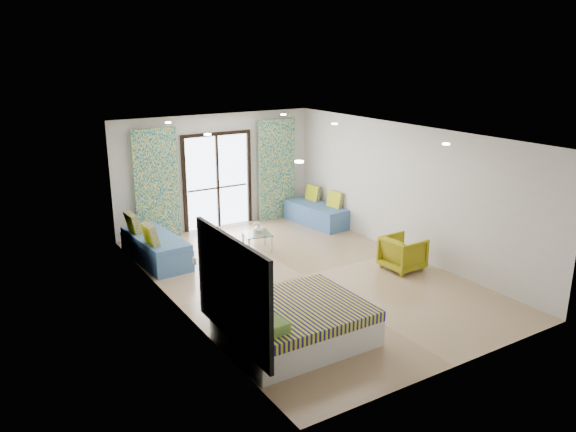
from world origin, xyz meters
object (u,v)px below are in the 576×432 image
bed (294,323)px  daybed_right (317,213)px  coffee_table (257,235)px  armchair (403,252)px  daybed_left (155,247)px

bed → daybed_right: (3.59, 4.61, -0.02)m
coffee_table → armchair: (1.88, -2.45, 0.03)m
daybed_right → daybed_left: bearing=179.0°
bed → daybed_right: daybed_right is taller
daybed_left → daybed_right: bearing=1.6°
bed → daybed_right: bearing=52.1°
daybed_left → daybed_right: (4.23, 0.39, -0.03)m
bed → coffee_table: (1.43, 3.72, 0.04)m
daybed_right → bed: bearing=-134.2°
daybed_right → coffee_table: bearing=-163.8°
coffee_table → armchair: armchair is taller
daybed_left → daybed_right: daybed_left is taller
daybed_right → armchair: 3.35m
bed → armchair: bearing=21.0°
daybed_left → coffee_table: size_ratio=2.95×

